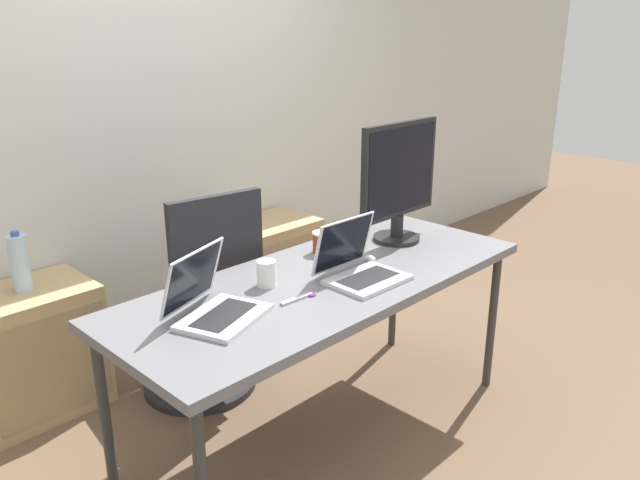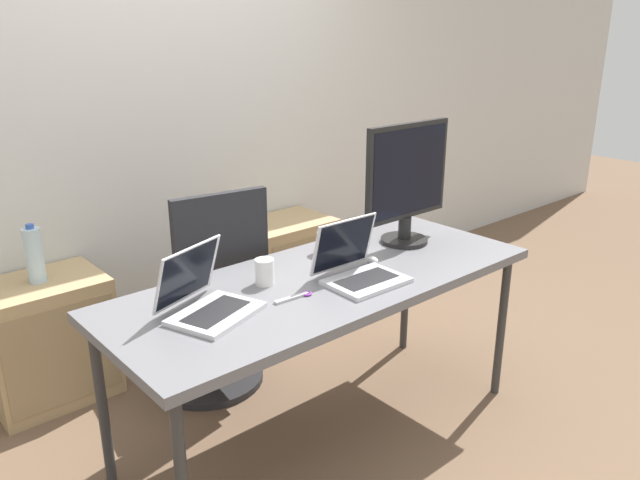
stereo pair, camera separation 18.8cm
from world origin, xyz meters
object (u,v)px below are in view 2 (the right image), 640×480
at_px(office_chair, 210,317).
at_px(water_bottle, 34,255).
at_px(cabinet_left, 48,340).
at_px(monitor, 407,182).
at_px(coffee_cup_white, 265,272).
at_px(laptop_right, 206,300).
at_px(coffee_cup_brown, 326,242).
at_px(mouse, 373,260).
at_px(cabinet_right, 286,267).
at_px(laptop_left, 358,268).

relative_size(office_chair, water_bottle, 3.77).
distance_m(office_chair, cabinet_left, 0.78).
distance_m(monitor, coffee_cup_white, 0.83).
xyz_separation_m(laptop_right, coffee_cup_white, (0.31, 0.07, 0.00)).
height_order(cabinet_left, coffee_cup_brown, coffee_cup_brown).
bearing_deg(laptop_right, mouse, -3.72).
relative_size(cabinet_right, monitor, 1.07).
bearing_deg(coffee_cup_white, laptop_right, -166.70).
height_order(office_chair, cabinet_right, office_chair).
bearing_deg(monitor, cabinet_right, 85.18).
distance_m(cabinet_right, coffee_cup_white, 1.43).
relative_size(water_bottle, monitor, 0.50).
bearing_deg(water_bottle, laptop_left, -54.33).
bearing_deg(laptop_left, mouse, 26.88).
xyz_separation_m(cabinet_right, coffee_cup_brown, (-0.46, -0.89, 0.50)).
distance_m(cabinet_right, laptop_left, 1.44).
height_order(office_chair, cabinet_left, office_chair).
distance_m(mouse, coffee_cup_white, 0.50).
relative_size(monitor, coffee_cup_white, 5.35).
bearing_deg(coffee_cup_white, monitor, -1.82).
bearing_deg(mouse, water_bottle, 132.76).
relative_size(cabinet_right, laptop_left, 1.94).
bearing_deg(monitor, coffee_cup_white, 178.18).
bearing_deg(laptop_left, laptop_right, 167.41).
bearing_deg(laptop_right, water_bottle, 103.28).
height_order(laptop_left, coffee_cup_brown, laptop_left).
relative_size(laptop_left, laptop_right, 0.82).
relative_size(monitor, coffee_cup_brown, 5.87).
relative_size(cabinet_left, mouse, 10.75).
relative_size(office_chair, coffee_cup_white, 10.00).
xyz_separation_m(cabinet_left, cabinet_right, (1.45, 0.00, 0.00)).
xyz_separation_m(cabinet_left, mouse, (1.05, -1.13, 0.47)).
xyz_separation_m(laptop_left, laptop_right, (-0.62, 0.14, -0.00)).
relative_size(office_chair, cabinet_right, 1.74).
bearing_deg(cabinet_left, water_bottle, 90.00).
bearing_deg(laptop_right, coffee_cup_brown, 14.15).
xyz_separation_m(monitor, coffee_cup_brown, (-0.37, 0.14, -0.24)).
height_order(laptop_right, coffee_cup_white, laptop_right).
xyz_separation_m(cabinet_left, coffee_cup_white, (0.56, -1.00, 0.51)).
bearing_deg(coffee_cup_brown, coffee_cup_white, -165.23).
bearing_deg(coffee_cup_brown, cabinet_right, 62.90).
xyz_separation_m(cabinet_left, laptop_right, (0.25, -1.08, 0.50)).
height_order(cabinet_right, mouse, mouse).
xyz_separation_m(cabinet_right, laptop_left, (-0.57, -1.22, 0.50)).
bearing_deg(cabinet_right, office_chair, -151.24).
xyz_separation_m(monitor, mouse, (-0.31, -0.10, -0.28)).
height_order(cabinet_left, cabinet_right, same).
height_order(office_chair, coffee_cup_brown, office_chair).
bearing_deg(mouse, office_chair, 121.73).
xyz_separation_m(office_chair, laptop_left, (0.25, -0.77, 0.42)).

